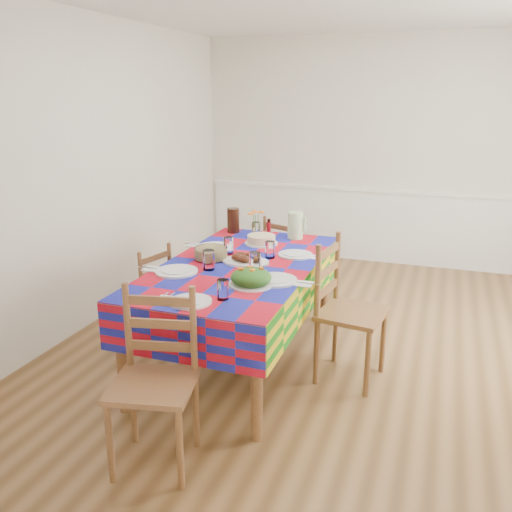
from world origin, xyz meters
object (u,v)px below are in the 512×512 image
at_px(dining_table, 240,275).
at_px(green_pitcher, 295,225).
at_px(chair_near, 155,381).
at_px(chair_left, 146,297).
at_px(chair_far, 286,261).
at_px(meat_platter, 245,259).
at_px(chair_right, 346,312).
at_px(tea_pitcher, 233,220).

distance_m(dining_table, green_pitcher, 0.90).
relative_size(green_pitcher, chair_near, 0.23).
relative_size(green_pitcher, chair_left, 0.27).
xyz_separation_m(green_pitcher, chair_far, (-0.21, 0.44, -0.48)).
bearing_deg(dining_table, chair_left, -179.31).
bearing_deg(chair_far, chair_left, 79.62).
height_order(meat_platter, chair_right, chair_right).
height_order(tea_pitcher, chair_far, tea_pitcher).
relative_size(chair_far, chair_right, 0.85).
xyz_separation_m(chair_far, chair_left, (-0.81, -1.31, -0.01)).
relative_size(meat_platter, tea_pitcher, 1.63).
distance_m(green_pitcher, tea_pitcher, 0.60).
relative_size(dining_table, tea_pitcher, 9.14).
relative_size(green_pitcher, chair_right, 0.22).
xyz_separation_m(chair_near, chair_left, (-0.81, 1.28, -0.07)).
height_order(tea_pitcher, chair_near, tea_pitcher).
bearing_deg(chair_far, dining_table, 112.02).
xyz_separation_m(dining_table, green_pitcher, (0.19, 0.86, 0.21)).
xyz_separation_m(chair_near, chair_right, (0.83, 1.30, 0.02)).
xyz_separation_m(dining_table, meat_platter, (0.03, 0.03, 0.12)).
bearing_deg(chair_far, green_pitcher, 136.65).
bearing_deg(meat_platter, tea_pitcher, 117.29).
distance_m(green_pitcher, chair_right, 1.13).
relative_size(tea_pitcher, chair_far, 0.25).
relative_size(chair_far, chair_left, 1.02).
xyz_separation_m(chair_far, chair_right, (0.83, -1.29, 0.08)).
xyz_separation_m(tea_pitcher, chair_right, (1.22, -0.87, -0.39)).
distance_m(green_pitcher, chair_far, 0.68).
bearing_deg(tea_pitcher, chair_left, -115.32).
distance_m(tea_pitcher, chair_right, 1.55).
bearing_deg(chair_far, chair_near, 111.47).
bearing_deg(chair_right, chair_left, 99.06).
distance_m(chair_near, chair_far, 2.59).
relative_size(meat_platter, chair_far, 0.41).
distance_m(tea_pitcher, chair_near, 2.24).
height_order(dining_table, green_pitcher, green_pitcher).
bearing_deg(dining_table, chair_right, 0.50).
relative_size(chair_near, chair_left, 1.17).
bearing_deg(chair_right, green_pitcher, 44.64).
bearing_deg(green_pitcher, chair_right, -53.82).
bearing_deg(chair_left, chair_far, 162.59).
distance_m(dining_table, meat_platter, 0.13).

